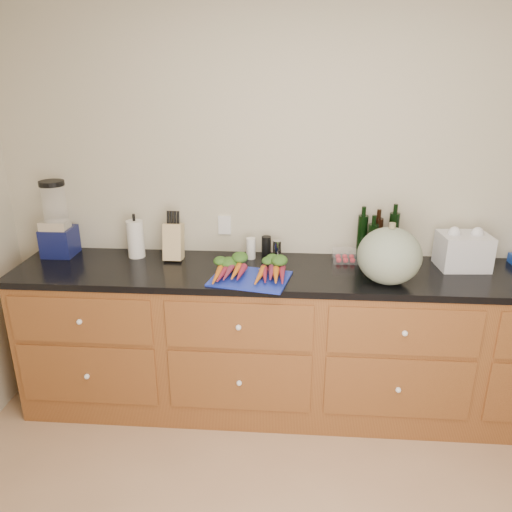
# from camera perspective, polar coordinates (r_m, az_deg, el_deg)

# --- Properties ---
(wall_back) EXTENTS (4.10, 0.05, 2.60)m
(wall_back) POSITION_cam_1_polar(r_m,az_deg,el_deg) (3.16, 7.31, 6.59)
(wall_back) COLOR beige
(wall_back) RESTS_ON ground
(cabinets) EXTENTS (3.60, 0.64, 0.90)m
(cabinets) POSITION_cam_1_polar(r_m,az_deg,el_deg) (3.17, 6.91, -9.95)
(cabinets) COLOR brown
(cabinets) RESTS_ON ground
(countertop) EXTENTS (3.64, 0.62, 0.04)m
(countertop) POSITION_cam_1_polar(r_m,az_deg,el_deg) (2.97, 7.28, -2.05)
(countertop) COLOR black
(countertop) RESTS_ON cabinets
(cutting_board) EXTENTS (0.48, 0.40, 0.01)m
(cutting_board) POSITION_cam_1_polar(r_m,az_deg,el_deg) (2.81, -0.68, -2.59)
(cutting_board) COLOR #192CAD
(cutting_board) RESTS_ON countertop
(carrots) EXTENTS (0.44, 0.33, 0.06)m
(carrots) POSITION_cam_1_polar(r_m,az_deg,el_deg) (2.85, -0.60, -1.61)
(carrots) COLOR orange
(carrots) RESTS_ON cutting_board
(squash) EXTENTS (0.35, 0.35, 0.31)m
(squash) POSITION_cam_1_polar(r_m,az_deg,el_deg) (2.81, 15.00, 0.01)
(squash) COLOR slate
(squash) RESTS_ON countertop
(blender_appliance) EXTENTS (0.19, 0.19, 0.48)m
(blender_appliance) POSITION_cam_1_polar(r_m,az_deg,el_deg) (3.37, -21.79, 3.48)
(blender_appliance) COLOR #0F154A
(blender_appliance) RESTS_ON countertop
(paper_towel) EXTENTS (0.10, 0.10, 0.24)m
(paper_towel) POSITION_cam_1_polar(r_m,az_deg,el_deg) (3.21, -13.60, 1.91)
(paper_towel) COLOR silver
(paper_towel) RESTS_ON countertop
(knife_block) EXTENTS (0.11, 0.11, 0.22)m
(knife_block) POSITION_cam_1_polar(r_m,az_deg,el_deg) (3.13, -9.39, 1.63)
(knife_block) COLOR tan
(knife_block) RESTS_ON countertop
(grinder_salt) EXTENTS (0.06, 0.06, 0.13)m
(grinder_salt) POSITION_cam_1_polar(r_m,az_deg,el_deg) (3.11, -0.59, 0.88)
(grinder_salt) COLOR white
(grinder_salt) RESTS_ON countertop
(grinder_pepper) EXTENTS (0.06, 0.06, 0.15)m
(grinder_pepper) POSITION_cam_1_polar(r_m,az_deg,el_deg) (3.10, 1.18, 0.95)
(grinder_pepper) COLOR black
(grinder_pepper) RESTS_ON countertop
(canister_chrome) EXTENTS (0.05, 0.05, 0.12)m
(canister_chrome) POSITION_cam_1_polar(r_m,az_deg,el_deg) (3.10, 2.44, 0.70)
(canister_chrome) COLOR silver
(canister_chrome) RESTS_ON countertop
(tomato_box) EXTENTS (0.16, 0.12, 0.07)m
(tomato_box) POSITION_cam_1_polar(r_m,az_deg,el_deg) (3.12, 10.18, 0.02)
(tomato_box) COLOR white
(tomato_box) RESTS_ON countertop
(bottles) EXTENTS (0.25, 0.13, 0.30)m
(bottles) POSITION_cam_1_polar(r_m,az_deg,el_deg) (3.15, 13.58, 1.90)
(bottles) COLOR black
(bottles) RESTS_ON countertop
(grocery_bag) EXTENTS (0.30, 0.25, 0.21)m
(grocery_bag) POSITION_cam_1_polar(r_m,az_deg,el_deg) (3.20, 22.58, 0.53)
(grocery_bag) COLOR white
(grocery_bag) RESTS_ON countertop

